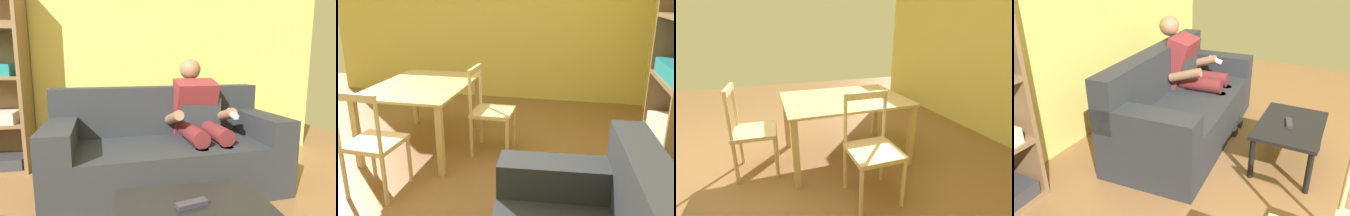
% 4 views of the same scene
% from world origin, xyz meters
% --- Properties ---
extents(wall_back, '(6.54, 0.12, 2.72)m').
position_xyz_m(wall_back, '(0.00, 2.62, 1.36)').
color(wall_back, '#DBC660').
rests_on(wall_back, ground_plane).
extents(couch, '(2.08, 1.02, 0.91)m').
position_xyz_m(couch, '(1.16, 1.66, 0.34)').
color(couch, '#282B30').
rests_on(couch, ground_plane).
extents(person_lounging, '(0.61, 0.94, 1.18)m').
position_xyz_m(person_lounging, '(1.47, 1.72, 0.62)').
color(person_lounging, maroon).
rests_on(person_lounging, ground_plane).
extents(tv_remote, '(0.18, 0.09, 0.02)m').
position_xyz_m(tv_remote, '(1.09, 0.58, 0.42)').
color(tv_remote, '#2D2D38').
rests_on(tv_remote, coffee_table).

